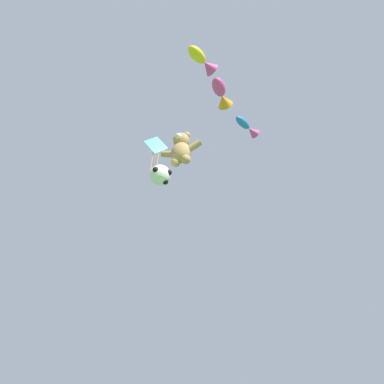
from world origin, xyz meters
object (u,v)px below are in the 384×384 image
object	(u,v)px
diamond_kite	(156,148)
fish_kite_magenta	(221,94)
teddy_bear_kite	(181,149)
soccer_ball_kite	(160,175)
fish_kite_cobalt	(247,127)
fish_kite_goldfin	(203,61)

from	to	relation	value
diamond_kite	fish_kite_magenta	bearing A→B (deg)	-13.19
teddy_bear_kite	diamond_kite	distance (m)	2.30
soccer_ball_kite	teddy_bear_kite	bearing A→B (deg)	14.46
fish_kite_cobalt	fish_kite_goldfin	size ratio (longest dim) A/B	1.00
fish_kite_magenta	diamond_kite	size ratio (longest dim) A/B	0.56
fish_kite_goldfin	diamond_kite	distance (m)	4.40
fish_kite_magenta	fish_kite_cobalt	bearing A→B (deg)	73.47
soccer_ball_kite	fish_kite_cobalt	xyz separation A→B (m)	(3.39, 2.12, 3.91)
teddy_bear_kite	fish_kite_goldfin	size ratio (longest dim) A/B	1.22
teddy_bear_kite	fish_kite_goldfin	bearing A→B (deg)	-46.64
fish_kite_magenta	diamond_kite	world-z (taller)	fish_kite_magenta
teddy_bear_kite	diamond_kite	world-z (taller)	diamond_kite
teddy_bear_kite	soccer_ball_kite	size ratio (longest dim) A/B	2.06
soccer_ball_kite	fish_kite_goldfin	world-z (taller)	fish_kite_goldfin
fish_kite_goldfin	diamond_kite	world-z (taller)	fish_kite_goldfin
fish_kite_magenta	fish_kite_goldfin	distance (m)	1.66
fish_kite_cobalt	teddy_bear_kite	bearing A→B (deg)	-143.87
fish_kite_cobalt	fish_kite_magenta	distance (m)	2.24
fish_kite_cobalt	fish_kite_goldfin	xyz separation A→B (m)	(-0.91, -3.76, 0.37)
fish_kite_goldfin	diamond_kite	xyz separation A→B (m)	(-3.37, 2.46, -1.39)
fish_kite_cobalt	fish_kite_goldfin	world-z (taller)	fish_kite_goldfin
fish_kite_cobalt	fish_kite_goldfin	distance (m)	3.88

